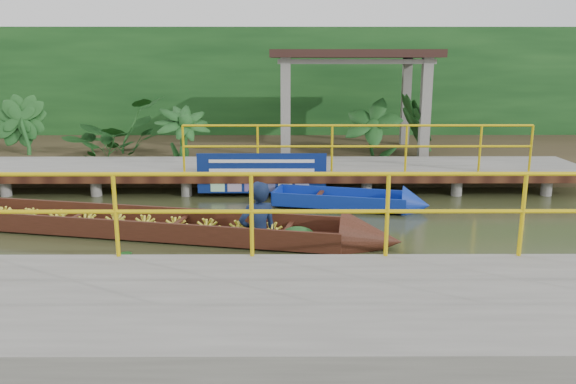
{
  "coord_description": "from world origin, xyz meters",
  "views": [
    {
      "loc": [
        1.2,
        -9.42,
        2.93
      ],
      "look_at": [
        1.24,
        0.5,
        0.6
      ],
      "focal_mm": 35.0,
      "sensor_mm": 36.0,
      "label": 1
    }
  ],
  "objects": [
    {
      "name": "foliage_backdrop",
      "position": [
        0.0,
        10.0,
        2.0
      ],
      "size": [
        30.0,
        0.8,
        4.0
      ],
      "primitive_type": "cube",
      "color": "#123A16",
      "rests_on": "ground"
    },
    {
      "name": "pavilion",
      "position": [
        3.0,
        6.3,
        2.82
      ],
      "size": [
        4.4,
        3.0,
        3.0
      ],
      "color": "slate",
      "rests_on": "ground"
    },
    {
      "name": "moored_blue_boat",
      "position": [
        3.04,
        1.5,
        0.13
      ],
      "size": [
        3.22,
        1.5,
        0.74
      ],
      "rotation": [
        0.0,
        0.0,
        -0.24
      ],
      "color": "#0D2895",
      "rests_on": "ground"
    },
    {
      "name": "tropical_plants",
      "position": [
        -1.75,
        5.3,
        1.26
      ],
      "size": [
        14.3,
        1.3,
        1.63
      ],
      "color": "#123A16",
      "rests_on": "ground"
    },
    {
      "name": "blue_banner",
      "position": [
        0.68,
        2.48,
        0.56
      ],
      "size": [
        2.8,
        0.04,
        0.87
      ],
      "color": "navy",
      "rests_on": "ground"
    },
    {
      "name": "ground",
      "position": [
        0.0,
        0.0,
        0.0
      ],
      "size": [
        80.0,
        80.0,
        0.0
      ],
      "primitive_type": "plane",
      "color": "#303319",
      "rests_on": "ground"
    },
    {
      "name": "vendor_boat",
      "position": [
        -1.2,
        -0.08,
        0.28
      ],
      "size": [
        9.5,
        2.88,
        2.27
      ],
      "rotation": [
        0.0,
        0.0,
        -0.21
      ],
      "color": "#34180E",
      "rests_on": "ground"
    },
    {
      "name": "far_dock",
      "position": [
        0.02,
        3.43,
        0.48
      ],
      "size": [
        16.0,
        2.06,
        1.66
      ],
      "color": "slate",
      "rests_on": "ground"
    },
    {
      "name": "near_dock",
      "position": [
        1.0,
        -4.2,
        0.3
      ],
      "size": [
        18.0,
        2.4,
        1.73
      ],
      "color": "slate",
      "rests_on": "ground"
    },
    {
      "name": "land_strip",
      "position": [
        0.0,
        7.5,
        0.23
      ],
      "size": [
        30.0,
        8.0,
        0.45
      ],
      "primitive_type": "cube",
      "color": "#2E2417",
      "rests_on": "ground"
    }
  ]
}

